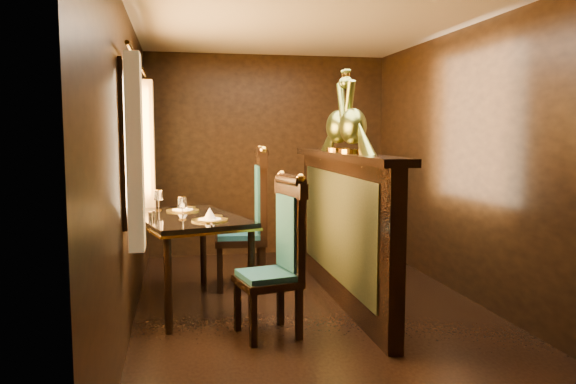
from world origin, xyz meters
The scene contains 8 objects.
ground centered at (0.00, 0.00, 0.00)m, with size 5.00×5.00×0.00m, color black.
room_shell centered at (-0.09, 0.02, 1.58)m, with size 3.04×5.04×2.52m.
partition centered at (0.32, 0.30, 0.71)m, with size 0.26×2.70×1.36m.
dining_table centered at (-1.05, 0.44, 0.74)m, with size 1.17×1.54×1.01m.
chair_left centered at (-0.36, -0.40, 0.64)m, with size 0.53×0.55×1.24m.
chair_right centered at (-0.40, 0.96, 0.73)m, with size 0.54×0.57×1.41m.
peacock_left centered at (0.33, 0.03, 1.72)m, with size 0.23×0.61×0.72m, color #17462B, non-canonical shape.
peacock_right centered at (0.33, 0.46, 1.72)m, with size 0.23×0.61×0.72m, color #17462B, non-canonical shape.
Camera 1 is at (-1.13, -4.51, 1.53)m, focal length 35.00 mm.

